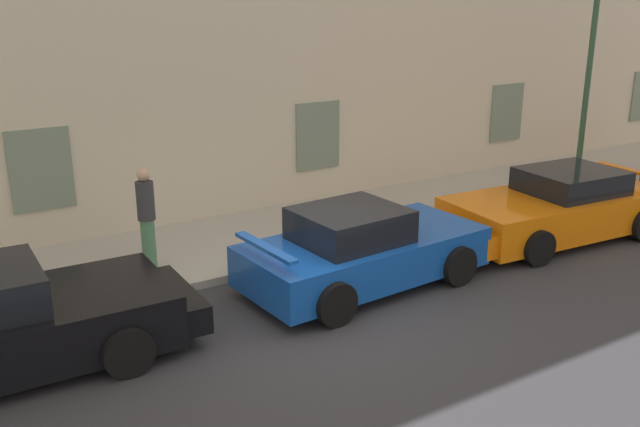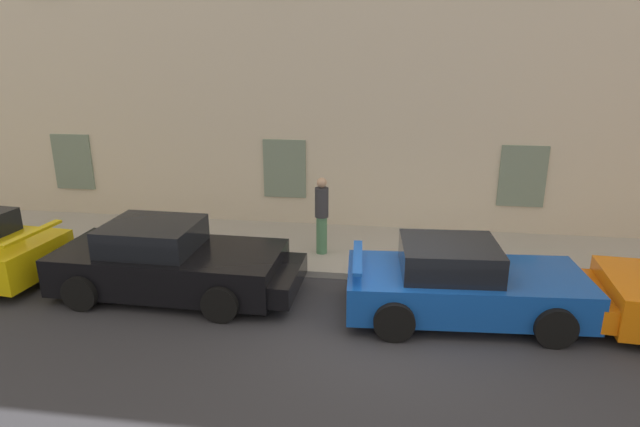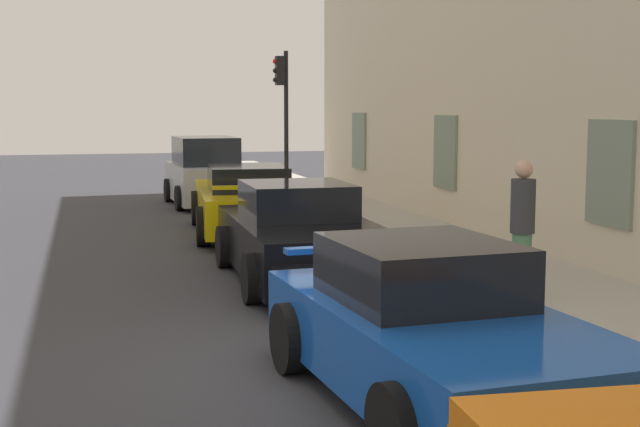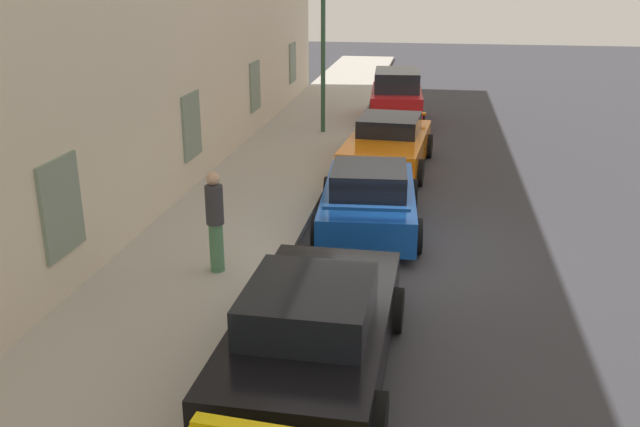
% 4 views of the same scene
% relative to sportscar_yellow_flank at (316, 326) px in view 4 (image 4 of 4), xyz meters
% --- Properties ---
extents(ground_plane, '(80.00, 80.00, 0.00)m').
position_rel_sportscar_yellow_flank_xyz_m(ground_plane, '(4.19, -0.74, -0.61)').
color(ground_plane, '#333338').
extents(sidewalk, '(60.00, 3.09, 0.14)m').
position_rel_sportscar_yellow_flank_xyz_m(sidewalk, '(4.19, 2.61, -0.54)').
color(sidewalk, '#A8A399').
rests_on(sidewalk, ground).
extents(sportscar_yellow_flank, '(4.70, 2.18, 1.41)m').
position_rel_sportscar_yellow_flank_xyz_m(sportscar_yellow_flank, '(0.00, 0.00, 0.00)').
color(sportscar_yellow_flank, black).
rests_on(sportscar_yellow_flank, ground).
extents(sportscar_white_middle, '(4.59, 2.26, 1.38)m').
position_rel_sportscar_yellow_flank_xyz_m(sportscar_white_middle, '(5.50, -0.17, -0.01)').
color(sportscar_white_middle, '#144CB2').
rests_on(sportscar_white_middle, ground).
extents(sportscar_tail_end, '(5.00, 2.39, 1.34)m').
position_rel_sportscar_yellow_flank_xyz_m(sportscar_tail_end, '(9.79, -0.22, -0.02)').
color(sportscar_tail_end, orange).
rests_on(sportscar_tail_end, ground).
extents(hatchback_parked, '(3.86, 2.04, 1.81)m').
position_rel_sportscar_yellow_flank_xyz_m(hatchback_parked, '(15.77, -0.12, 0.20)').
color(hatchback_parked, red).
rests_on(hatchback_parked, ground).
extents(street_lamp, '(0.44, 1.42, 5.57)m').
position_rel_sportscar_yellow_flank_xyz_m(street_lamp, '(13.47, 1.63, 3.39)').
color(street_lamp, '#2D5138').
rests_on(street_lamp, sidewalk).
extents(pedestrian_admiring, '(0.35, 0.35, 1.75)m').
position_rel_sportscar_yellow_flank_xyz_m(pedestrian_admiring, '(2.50, 2.13, 0.45)').
color(pedestrian_admiring, '#4C7F59').
rests_on(pedestrian_admiring, sidewalk).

